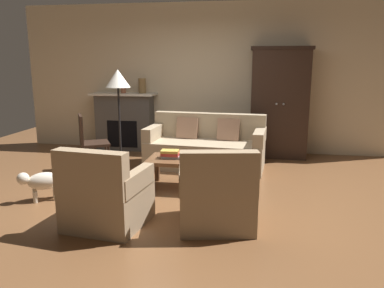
{
  "coord_description": "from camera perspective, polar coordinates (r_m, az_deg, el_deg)",
  "views": [
    {
      "loc": [
        1.0,
        -4.83,
        1.72
      ],
      "look_at": [
        0.1,
        0.49,
        0.55
      ],
      "focal_mm": 35.81,
      "sensor_mm": 36.0,
      "label": 1
    }
  ],
  "objects": [
    {
      "name": "mantel_vase_bronze",
      "position": [
        7.45,
        -7.43,
        8.6
      ],
      "size": [
        0.14,
        0.14,
        0.29
      ],
      "primitive_type": "cylinder",
      "color": "olive",
      "rests_on": "fireplace"
    },
    {
      "name": "armchair_near_right",
      "position": [
        4.07,
        3.65,
        -8.02
      ],
      "size": [
        0.9,
        0.9,
        0.88
      ],
      "color": "#997F60",
      "rests_on": "ground"
    },
    {
      "name": "couch",
      "position": [
        6.34,
        2.07,
        -0.57
      ],
      "size": [
        1.98,
        0.99,
        0.86
      ],
      "color": "tan",
      "rests_on": "ground"
    },
    {
      "name": "ground_plane",
      "position": [
        5.23,
        -2.0,
        -7.0
      ],
      "size": [
        9.6,
        9.6,
        0.0
      ],
      "primitive_type": "plane",
      "color": "brown"
    },
    {
      "name": "coffee_table",
      "position": [
        5.24,
        -0.57,
        -2.77
      ],
      "size": [
        1.1,
        0.6,
        0.42
      ],
      "color": "brown",
      "rests_on": "ground"
    },
    {
      "name": "fruit_bowl",
      "position": [
        5.2,
        0.19,
        -1.83
      ],
      "size": [
        0.31,
        0.31,
        0.08
      ],
      "primitive_type": "cylinder",
      "color": "beige",
      "rests_on": "coffee_table"
    },
    {
      "name": "fireplace",
      "position": [
        7.66,
        -9.97,
        3.4
      ],
      "size": [
        1.26,
        0.48,
        1.12
      ],
      "color": "#4C4947",
      "rests_on": "ground"
    },
    {
      "name": "book_stack",
      "position": [
        5.25,
        -3.24,
        -1.5
      ],
      "size": [
        0.26,
        0.19,
        0.11
      ],
      "color": "gray",
      "rests_on": "coffee_table"
    },
    {
      "name": "mantel_vase_terracotta",
      "position": [
        7.57,
        -10.21,
        8.6
      ],
      "size": [
        0.1,
        0.1,
        0.29
      ],
      "primitive_type": "cylinder",
      "color": "#A86042",
      "rests_on": "fireplace"
    },
    {
      "name": "floor_lamp",
      "position": [
        5.74,
        -10.96,
        8.67
      ],
      "size": [
        0.36,
        0.36,
        1.61
      ],
      "color": "black",
      "rests_on": "ground"
    },
    {
      "name": "side_chair_wooden",
      "position": [
        6.3,
        -15.12,
        0.74
      ],
      "size": [
        0.6,
        0.6,
        0.9
      ],
      "color": "black",
      "rests_on": "ground"
    },
    {
      "name": "dog",
      "position": [
        5.17,
        -21.51,
        -5.23
      ],
      "size": [
        0.5,
        0.4,
        0.39
      ],
      "color": "beige",
      "rests_on": "ground"
    },
    {
      "name": "back_wall",
      "position": [
        7.46,
        1.92,
        9.76
      ],
      "size": [
        7.2,
        0.1,
        2.8
      ],
      "primitive_type": "cube",
      "color": "beige",
      "rests_on": "ground"
    },
    {
      "name": "armchair_near_left",
      "position": [
        4.16,
        -12.74,
        -7.82
      ],
      "size": [
        0.86,
        0.86,
        0.88
      ],
      "color": "#997F60",
      "rests_on": "ground"
    },
    {
      "name": "armoire",
      "position": [
        7.1,
        12.86,
        6.02
      ],
      "size": [
        1.06,
        0.57,
        1.97
      ],
      "color": "black",
      "rests_on": "ground"
    }
  ]
}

